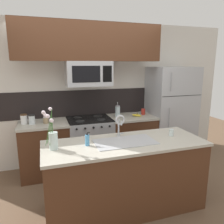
{
  "coord_description": "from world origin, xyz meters",
  "views": [
    {
      "loc": [
        -0.76,
        -2.74,
        1.86
      ],
      "look_at": [
        0.22,
        0.27,
        1.16
      ],
      "focal_mm": 35.0,
      "sensor_mm": 36.0,
      "label": 1
    }
  ],
  "objects_px": {
    "refrigerator": "(170,113)",
    "french_press": "(118,111)",
    "storage_jar_medium": "(32,119)",
    "banana_bunch": "(137,115)",
    "spare_glass": "(171,133)",
    "coffee_tin": "(143,112)",
    "sink_faucet": "(120,123)",
    "storage_jar_tall": "(24,119)",
    "storage_jar_short": "(46,120)",
    "microwave": "(88,74)",
    "stove_range": "(90,144)",
    "dish_soap_bottle": "(87,140)",
    "flower_vase": "(53,138)"
  },
  "relations": [
    {
      "from": "flower_vase",
      "to": "storage_jar_short",
      "type": "bearing_deg",
      "value": 92.41
    },
    {
      "from": "french_press",
      "to": "flower_vase",
      "type": "distance_m",
      "value": 1.77
    },
    {
      "from": "banana_bunch",
      "to": "spare_glass",
      "type": "xyz_separation_m",
      "value": [
        -0.02,
        -1.16,
        0.02
      ]
    },
    {
      "from": "sink_faucet",
      "to": "storage_jar_medium",
      "type": "bearing_deg",
      "value": 137.42
    },
    {
      "from": "storage_jar_medium",
      "to": "french_press",
      "type": "bearing_deg",
      "value": 2.86
    },
    {
      "from": "coffee_tin",
      "to": "spare_glass",
      "type": "height_order",
      "value": "coffee_tin"
    },
    {
      "from": "french_press",
      "to": "dish_soap_bottle",
      "type": "bearing_deg",
      "value": -122.91
    },
    {
      "from": "storage_jar_medium",
      "to": "banana_bunch",
      "type": "bearing_deg",
      "value": -1.43
    },
    {
      "from": "french_press",
      "to": "sink_faucet",
      "type": "height_order",
      "value": "sink_faucet"
    },
    {
      "from": "storage_jar_short",
      "to": "flower_vase",
      "type": "bearing_deg",
      "value": -87.59
    },
    {
      "from": "storage_jar_tall",
      "to": "banana_bunch",
      "type": "relative_size",
      "value": 0.83
    },
    {
      "from": "coffee_tin",
      "to": "flower_vase",
      "type": "distance_m",
      "value": 2.15
    },
    {
      "from": "flower_vase",
      "to": "spare_glass",
      "type": "bearing_deg",
      "value": 0.0
    },
    {
      "from": "stove_range",
      "to": "storage_jar_medium",
      "type": "distance_m",
      "value": 1.08
    },
    {
      "from": "refrigerator",
      "to": "storage_jar_tall",
      "type": "distance_m",
      "value": 2.7
    },
    {
      "from": "refrigerator",
      "to": "banana_bunch",
      "type": "height_order",
      "value": "refrigerator"
    },
    {
      "from": "coffee_tin",
      "to": "sink_faucet",
      "type": "xyz_separation_m",
      "value": [
        -0.87,
        -1.1,
        0.14
      ]
    },
    {
      "from": "coffee_tin",
      "to": "flower_vase",
      "type": "relative_size",
      "value": 0.23
    },
    {
      "from": "microwave",
      "to": "dish_soap_bottle",
      "type": "relative_size",
      "value": 4.51
    },
    {
      "from": "coffee_tin",
      "to": "dish_soap_bottle",
      "type": "bearing_deg",
      "value": -136.6
    },
    {
      "from": "microwave",
      "to": "french_press",
      "type": "bearing_deg",
      "value": 8.44
    },
    {
      "from": "banana_bunch",
      "to": "french_press",
      "type": "distance_m",
      "value": 0.37
    },
    {
      "from": "storage_jar_medium",
      "to": "french_press",
      "type": "height_order",
      "value": "french_press"
    },
    {
      "from": "banana_bunch",
      "to": "stove_range",
      "type": "bearing_deg",
      "value": 176.13
    },
    {
      "from": "banana_bunch",
      "to": "coffee_tin",
      "type": "xyz_separation_m",
      "value": [
        0.18,
        0.11,
        0.03
      ]
    },
    {
      "from": "coffee_tin",
      "to": "flower_vase",
      "type": "bearing_deg",
      "value": -143.85
    },
    {
      "from": "refrigerator",
      "to": "french_press",
      "type": "relative_size",
      "value": 6.76
    },
    {
      "from": "storage_jar_tall",
      "to": "refrigerator",
      "type": "bearing_deg",
      "value": -0.43
    },
    {
      "from": "microwave",
      "to": "sink_faucet",
      "type": "xyz_separation_m",
      "value": [
        0.19,
        -1.03,
        -0.59
      ]
    },
    {
      "from": "microwave",
      "to": "coffee_tin",
      "type": "distance_m",
      "value": 1.29
    },
    {
      "from": "banana_bunch",
      "to": "dish_soap_bottle",
      "type": "distance_m",
      "value": 1.65
    },
    {
      "from": "storage_jar_tall",
      "to": "storage_jar_short",
      "type": "height_order",
      "value": "storage_jar_tall"
    },
    {
      "from": "stove_range",
      "to": "refrigerator",
      "type": "height_order",
      "value": "refrigerator"
    },
    {
      "from": "refrigerator",
      "to": "flower_vase",
      "type": "relative_size",
      "value": 3.72
    },
    {
      "from": "storage_jar_medium",
      "to": "banana_bunch",
      "type": "distance_m",
      "value": 1.83
    },
    {
      "from": "coffee_tin",
      "to": "storage_jar_tall",
      "type": "bearing_deg",
      "value": -179.73
    },
    {
      "from": "microwave",
      "to": "dish_soap_bottle",
      "type": "distance_m",
      "value": 1.43
    },
    {
      "from": "storage_jar_short",
      "to": "banana_bunch",
      "type": "xyz_separation_m",
      "value": [
        1.61,
        -0.03,
        -0.03
      ]
    },
    {
      "from": "storage_jar_short",
      "to": "storage_jar_tall",
      "type": "bearing_deg",
      "value": 168.31
    },
    {
      "from": "banana_bunch",
      "to": "dish_soap_bottle",
      "type": "relative_size",
      "value": 1.16
    },
    {
      "from": "storage_jar_medium",
      "to": "spare_glass",
      "type": "bearing_deg",
      "value": -33.71
    },
    {
      "from": "microwave",
      "to": "french_press",
      "type": "distance_m",
      "value": 0.88
    },
    {
      "from": "stove_range",
      "to": "flower_vase",
      "type": "xyz_separation_m",
      "value": [
        -0.68,
        -1.22,
        0.58
      ]
    },
    {
      "from": "microwave",
      "to": "coffee_tin",
      "type": "xyz_separation_m",
      "value": [
        1.06,
        0.07,
        -0.74
      ]
    },
    {
      "from": "banana_bunch",
      "to": "flower_vase",
      "type": "height_order",
      "value": "flower_vase"
    },
    {
      "from": "banana_bunch",
      "to": "dish_soap_bottle",
      "type": "height_order",
      "value": "dish_soap_bottle"
    },
    {
      "from": "banana_bunch",
      "to": "storage_jar_short",
      "type": "bearing_deg",
      "value": 178.92
    },
    {
      "from": "refrigerator",
      "to": "coffee_tin",
      "type": "distance_m",
      "value": 0.57
    },
    {
      "from": "stove_range",
      "to": "dish_soap_bottle",
      "type": "relative_size",
      "value": 5.64
    },
    {
      "from": "refrigerator",
      "to": "banana_bunch",
      "type": "relative_size",
      "value": 9.46
    }
  ]
}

